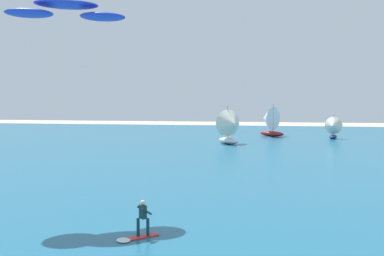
{
  "coord_description": "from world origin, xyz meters",
  "views": [
    {
      "loc": [
        2.28,
        0.38,
        6.37
      ],
      "look_at": [
        -0.82,
        21.04,
        4.86
      ],
      "focal_mm": 41.18,
      "sensor_mm": 36.0,
      "label": 1
    }
  ],
  "objects_px": {
    "sailboat_center_horizon": "(269,121)",
    "kite": "(67,11)",
    "sailboat_trailing": "(231,127)",
    "sailboat_far_right": "(333,128)",
    "kitesurfer": "(139,225)"
  },
  "relations": [
    {
      "from": "sailboat_center_horizon",
      "to": "kite",
      "type": "bearing_deg",
      "value": -104.35
    },
    {
      "from": "sailboat_trailing",
      "to": "sailboat_far_right",
      "type": "height_order",
      "value": "sailboat_trailing"
    },
    {
      "from": "sailboat_center_horizon",
      "to": "sailboat_far_right",
      "type": "height_order",
      "value": "sailboat_center_horizon"
    },
    {
      "from": "kitesurfer",
      "to": "kite",
      "type": "bearing_deg",
      "value": 139.05
    },
    {
      "from": "kitesurfer",
      "to": "sailboat_far_right",
      "type": "bearing_deg",
      "value": 71.62
    },
    {
      "from": "kite",
      "to": "sailboat_far_right",
      "type": "relative_size",
      "value": 1.84
    },
    {
      "from": "kite",
      "to": "sailboat_trailing",
      "type": "distance_m",
      "value": 36.12
    },
    {
      "from": "kite",
      "to": "sailboat_far_right",
      "type": "distance_m",
      "value": 49.78
    },
    {
      "from": "kitesurfer",
      "to": "sailboat_center_horizon",
      "type": "xyz_separation_m",
      "value": [
        6.86,
        51.77,
        1.76
      ]
    },
    {
      "from": "kite",
      "to": "sailboat_far_right",
      "type": "xyz_separation_m",
      "value": [
        21.35,
        44.0,
        -9.26
      ]
    },
    {
      "from": "kitesurfer",
      "to": "sailboat_far_right",
      "type": "height_order",
      "value": "sailboat_far_right"
    },
    {
      "from": "kite",
      "to": "sailboat_center_horizon",
      "type": "height_order",
      "value": "kite"
    },
    {
      "from": "kite",
      "to": "kitesurfer",
      "type": "bearing_deg",
      "value": -40.95
    },
    {
      "from": "sailboat_trailing",
      "to": "sailboat_far_right",
      "type": "bearing_deg",
      "value": 33.58
    },
    {
      "from": "sailboat_far_right",
      "to": "kitesurfer",
      "type": "bearing_deg",
      "value": -108.38
    }
  ]
}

